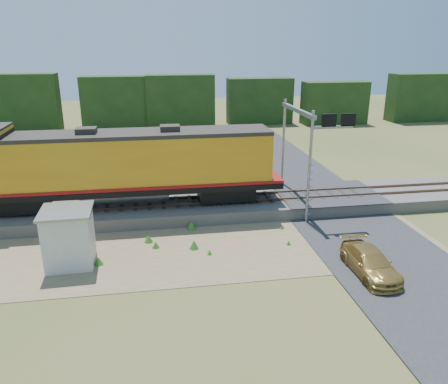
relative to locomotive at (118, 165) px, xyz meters
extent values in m
plane|color=#475123|center=(7.21, -6.00, -3.55)|extent=(140.00, 140.00, 0.00)
cube|color=slate|center=(7.21, 0.00, -3.15)|extent=(70.00, 5.00, 0.80)
cube|color=brown|center=(7.21, -0.72, -2.67)|extent=(70.00, 0.10, 0.16)
cube|color=brown|center=(7.21, 0.72, -2.67)|extent=(70.00, 0.10, 0.16)
cube|color=#8C7754|center=(5.21, -5.50, -3.53)|extent=(26.00, 8.00, 0.03)
cube|color=#38383A|center=(14.21, 0.00, -2.72)|extent=(7.00, 5.20, 0.06)
cube|color=#38383A|center=(14.21, 16.00, -3.51)|extent=(7.00, 24.00, 0.08)
cube|color=#183513|center=(7.21, 32.00, -0.30)|extent=(36.00, 3.00, 6.50)
cube|color=black|center=(-6.31, 0.00, -2.13)|extent=(3.66, 2.34, 0.91)
cube|color=black|center=(6.90, 0.00, -2.13)|extent=(3.66, 2.34, 0.91)
cube|color=black|center=(0.30, 0.00, -1.49)|extent=(20.33, 3.05, 0.37)
cylinder|color=gray|center=(0.30, 0.00, -1.98)|extent=(5.59, 1.22, 1.22)
cube|color=gold|center=(0.30, 0.00, 0.27)|extent=(18.81, 2.95, 3.15)
cube|color=maroon|center=(0.30, 0.00, -1.19)|extent=(20.33, 3.10, 0.18)
cube|color=#28231E|center=(0.30, 0.00, 1.97)|extent=(18.81, 3.00, 0.24)
cube|color=#28231E|center=(-1.74, 0.00, 2.20)|extent=(1.22, 1.02, 0.46)
cube|color=#28231E|center=(3.35, 0.00, 2.20)|extent=(1.22, 1.02, 0.46)
cube|color=silver|center=(-2.22, -6.16, -2.11)|extent=(2.36, 2.36, 2.87)
cube|color=gray|center=(-2.22, -6.16, -0.62)|extent=(2.60, 2.60, 0.14)
cylinder|color=gray|center=(11.66, -2.80, 0.01)|extent=(0.18, 0.18, 7.11)
cylinder|color=gray|center=(11.66, 2.80, 0.01)|extent=(0.18, 0.18, 7.11)
cube|color=gray|center=(11.66, 0.00, 3.16)|extent=(0.25, 6.20, 0.25)
cube|color=gray|center=(12.88, -2.80, 2.55)|extent=(2.64, 0.15, 0.15)
cube|color=black|center=(12.68, -2.80, 2.95)|extent=(0.91, 0.15, 0.76)
cube|color=black|center=(13.90, -2.80, 2.95)|extent=(0.91, 0.15, 0.76)
imported|color=#B18B41|center=(12.49, -9.67, -2.92)|extent=(1.75, 4.31, 1.25)
camera|label=1|loc=(2.28, -27.41, 7.33)|focal=35.00mm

